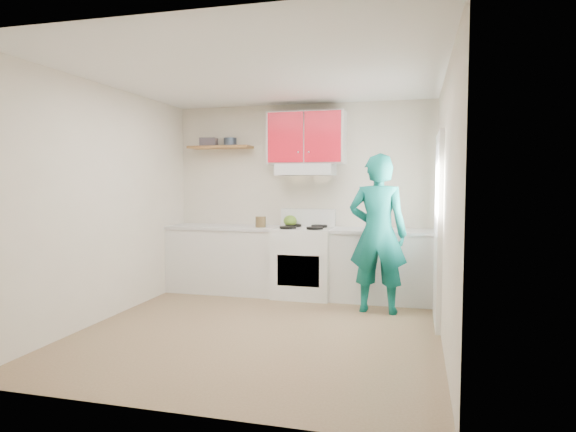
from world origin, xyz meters
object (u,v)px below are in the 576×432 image
(tin, at_px, (230,142))
(crock, at_px, (261,223))
(stove, at_px, (304,262))
(kettle, at_px, (290,221))
(person, at_px, (378,234))

(tin, bearing_deg, crock, -24.91)
(stove, xyz_separation_m, kettle, (-0.23, 0.15, 0.54))
(tin, relative_size, person, 0.10)
(crock, bearing_deg, kettle, 32.34)
(stove, relative_size, person, 0.50)
(kettle, relative_size, person, 0.10)
(stove, bearing_deg, kettle, 145.70)
(person, bearing_deg, stove, -25.52)
(person, bearing_deg, tin, -15.72)
(stove, height_order, kettle, kettle)
(stove, relative_size, crock, 5.47)
(stove, bearing_deg, crock, -173.30)
(kettle, xyz_separation_m, person, (1.24, -0.72, -0.07))
(tin, bearing_deg, kettle, -1.25)
(tin, xyz_separation_m, person, (2.11, -0.74, -1.16))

